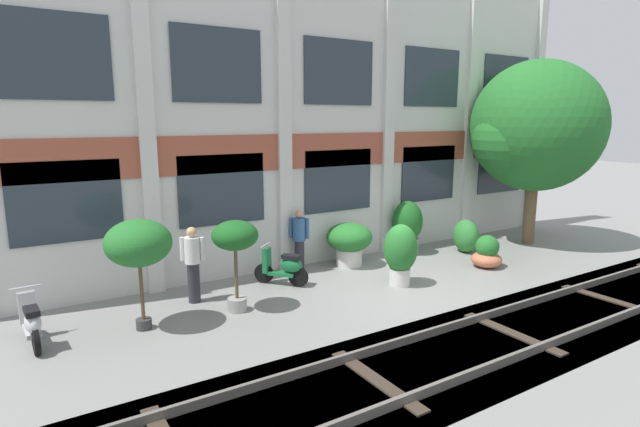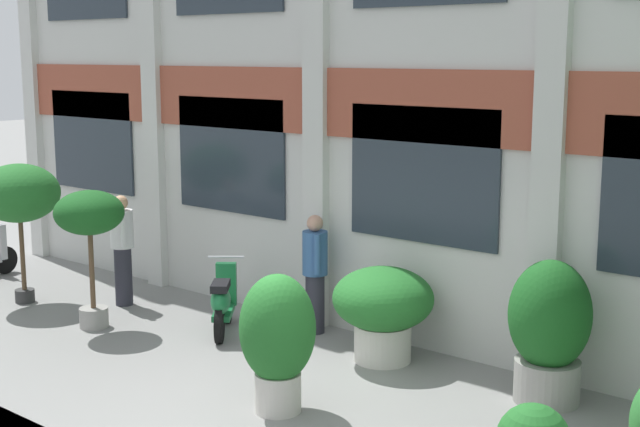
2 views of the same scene
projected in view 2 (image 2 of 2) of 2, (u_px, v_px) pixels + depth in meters
The scene contains 10 objects.
ground_plane at pixel (275, 413), 9.38m from camera, with size 80.00×80.00×0.00m, color gray.
apartment_facade at pixel (437, 33), 10.93m from camera, with size 17.29×0.64×8.00m.
potted_plant_glazed_jar at pixel (278, 336), 9.29m from camera, with size 0.81×0.81×1.49m.
potted_plant_ribbed_drum at pixel (549, 328), 9.56m from camera, with size 0.89×0.89×1.58m.
potted_plant_fluted_column at pixel (383, 306), 10.87m from camera, with size 1.25×1.25×1.18m.
potted_plant_terracotta_small at pixel (19, 195), 13.28m from camera, with size 1.22×1.22×2.13m.
potted_plant_low_pan at pixel (89, 221), 12.07m from camera, with size 0.95×0.95×1.92m.
scooter_second_parked at pixel (223, 302), 11.97m from camera, with size 0.94×1.13×0.98m.
resident_by_doorway at pixel (315, 270), 11.95m from camera, with size 0.42×0.39×1.62m.
resident_watching_tracks at pixel (122, 247), 13.29m from camera, with size 0.46×0.34×1.67m.
Camera 2 is at (6.04, -6.50, 3.73)m, focal length 50.00 mm.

